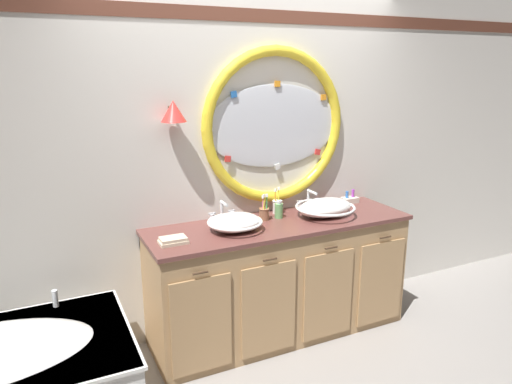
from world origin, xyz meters
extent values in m
plane|color=gray|center=(0.00, 0.00, 0.00)|extent=(14.00, 14.00, 0.00)
cube|color=silver|center=(0.00, 0.59, 1.30)|extent=(6.40, 0.08, 2.60)
cube|color=brown|center=(0.00, 0.55, 2.32)|extent=(6.27, 0.01, 0.09)
ellipsoid|color=silver|center=(0.20, 0.54, 1.55)|extent=(1.09, 0.02, 0.62)
torus|color=yellow|center=(0.20, 0.53, 1.55)|extent=(1.17, 0.08, 1.17)
cube|color=orange|center=(0.75, 0.52, 1.57)|extent=(0.05, 0.01, 0.05)
cube|color=orange|center=(0.62, 0.52, 1.75)|extent=(0.05, 0.01, 0.05)
cube|color=orange|center=(0.21, 0.52, 1.86)|extent=(0.05, 0.01, 0.05)
cube|color=#2866B7|center=(-0.13, 0.52, 1.79)|extent=(0.05, 0.01, 0.05)
cube|color=purple|center=(-0.34, 0.52, 1.53)|extent=(0.05, 0.01, 0.05)
cube|color=red|center=(-0.19, 0.52, 1.33)|extent=(0.05, 0.01, 0.05)
cube|color=silver|center=(0.22, 0.52, 1.24)|extent=(0.05, 0.01, 0.05)
cube|color=red|center=(0.58, 0.52, 1.32)|extent=(0.05, 0.01, 0.05)
cylinder|color=#4C3823|center=(-0.59, 0.51, 1.71)|extent=(0.02, 0.09, 0.02)
cone|color=red|center=(-0.59, 0.46, 1.69)|extent=(0.17, 0.17, 0.14)
cube|color=tan|center=(0.11, 0.26, 0.43)|extent=(1.92, 0.57, 0.86)
cube|color=brown|center=(0.11, 0.26, 0.87)|extent=(1.96, 0.61, 0.03)
cube|color=brown|center=(0.11, 0.54, 0.80)|extent=(1.92, 0.02, 0.11)
cube|color=tan|center=(-0.61, -0.03, 0.39)|extent=(0.40, 0.02, 0.65)
cylinder|color=#422D1E|center=(-0.61, -0.04, 0.75)|extent=(0.10, 0.01, 0.01)
cube|color=tan|center=(-0.13, -0.03, 0.39)|extent=(0.40, 0.02, 0.65)
cylinder|color=#422D1E|center=(-0.13, -0.04, 0.75)|extent=(0.10, 0.01, 0.01)
cube|color=tan|center=(0.35, -0.03, 0.39)|extent=(0.40, 0.02, 0.65)
cylinder|color=#422D1E|center=(0.35, -0.04, 0.75)|extent=(0.10, 0.01, 0.01)
cube|color=tan|center=(0.83, -0.03, 0.39)|extent=(0.40, 0.02, 0.65)
cylinder|color=#422D1E|center=(0.83, -0.04, 0.75)|extent=(0.10, 0.01, 0.01)
cylinder|color=silver|center=(-1.43, 0.38, 0.57)|extent=(0.04, 0.04, 0.11)
ellipsoid|color=white|center=(-0.26, 0.23, 0.95)|extent=(0.36, 0.28, 0.12)
torus|color=white|center=(-0.26, 0.23, 0.95)|extent=(0.38, 0.38, 0.02)
cylinder|color=silver|center=(-0.26, 0.23, 0.95)|extent=(0.03, 0.03, 0.01)
ellipsoid|color=white|center=(0.48, 0.23, 0.96)|extent=(0.43, 0.27, 0.14)
torus|color=white|center=(0.48, 0.23, 0.96)|extent=(0.45, 0.45, 0.02)
cylinder|color=silver|center=(0.48, 0.23, 0.96)|extent=(0.03, 0.03, 0.01)
cylinder|color=silver|center=(-0.26, 0.48, 0.90)|extent=(0.05, 0.05, 0.02)
cylinder|color=silver|center=(-0.26, 0.48, 0.97)|extent=(0.02, 0.02, 0.12)
sphere|color=silver|center=(-0.26, 0.48, 1.03)|extent=(0.03, 0.03, 0.03)
cylinder|color=silver|center=(-0.26, 0.43, 1.03)|extent=(0.02, 0.10, 0.02)
cylinder|color=silver|center=(-0.33, 0.48, 0.92)|extent=(0.04, 0.04, 0.06)
cylinder|color=silver|center=(-0.18, 0.48, 0.92)|extent=(0.04, 0.04, 0.06)
cube|color=silver|center=(-0.33, 0.48, 0.95)|extent=(0.05, 0.01, 0.01)
cube|color=silver|center=(-0.18, 0.48, 0.95)|extent=(0.05, 0.01, 0.01)
cylinder|color=silver|center=(0.48, 0.48, 0.90)|extent=(0.05, 0.05, 0.02)
cylinder|color=silver|center=(0.48, 0.48, 0.97)|extent=(0.02, 0.02, 0.12)
sphere|color=silver|center=(0.48, 0.48, 1.03)|extent=(0.03, 0.03, 0.03)
cylinder|color=silver|center=(0.48, 0.42, 1.03)|extent=(0.02, 0.12, 0.02)
cylinder|color=silver|center=(0.40, 0.48, 0.92)|extent=(0.04, 0.04, 0.06)
cylinder|color=silver|center=(0.55, 0.48, 0.92)|extent=(0.04, 0.04, 0.06)
cube|color=silver|center=(0.40, 0.48, 0.95)|extent=(0.05, 0.01, 0.01)
cube|color=silver|center=(0.55, 0.48, 0.95)|extent=(0.05, 0.01, 0.01)
cylinder|color=#996647|center=(0.02, 0.35, 0.93)|extent=(0.07, 0.07, 0.09)
torus|color=#996647|center=(0.02, 0.35, 0.97)|extent=(0.08, 0.08, 0.01)
cylinder|color=green|center=(0.04, 0.35, 0.98)|extent=(0.02, 0.03, 0.16)
cube|color=white|center=(0.04, 0.35, 1.07)|extent=(0.02, 0.02, 0.02)
cylinder|color=pink|center=(0.02, 0.36, 0.97)|extent=(0.02, 0.01, 0.15)
cube|color=white|center=(0.02, 0.36, 1.06)|extent=(0.02, 0.02, 0.02)
cylinder|color=yellow|center=(0.02, 0.34, 0.98)|extent=(0.03, 0.02, 0.16)
cube|color=white|center=(0.02, 0.34, 1.07)|extent=(0.02, 0.02, 0.02)
cylinder|color=white|center=(0.19, 0.45, 0.94)|extent=(0.07, 0.07, 0.10)
torus|color=white|center=(0.19, 0.45, 0.99)|extent=(0.08, 0.08, 0.01)
cylinder|color=yellow|center=(0.20, 0.46, 0.99)|extent=(0.02, 0.02, 0.17)
cube|color=white|center=(0.20, 0.46, 1.08)|extent=(0.02, 0.02, 0.02)
cylinder|color=orange|center=(0.17, 0.46, 0.98)|extent=(0.01, 0.02, 0.16)
cube|color=white|center=(0.17, 0.46, 1.07)|extent=(0.02, 0.02, 0.02)
cylinder|color=#6BAD66|center=(0.14, 0.35, 0.94)|extent=(0.06, 0.06, 0.11)
cylinder|color=silver|center=(0.14, 0.35, 1.01)|extent=(0.04, 0.04, 0.02)
cylinder|color=silver|center=(0.14, 0.33, 1.02)|extent=(0.01, 0.04, 0.01)
cube|color=beige|center=(-0.71, 0.18, 0.90)|extent=(0.18, 0.12, 0.02)
cube|color=beige|center=(-0.71, 0.18, 0.92)|extent=(0.17, 0.11, 0.02)
cube|color=beige|center=(0.86, 0.45, 0.91)|extent=(0.13, 0.09, 0.04)
cylinder|color=blue|center=(0.83, 0.45, 0.96)|extent=(0.02, 0.02, 0.06)
cylinder|color=purple|center=(0.89, 0.45, 0.96)|extent=(0.02, 0.02, 0.06)
camera|label=1|loc=(-1.47, -2.62, 1.98)|focal=33.44mm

